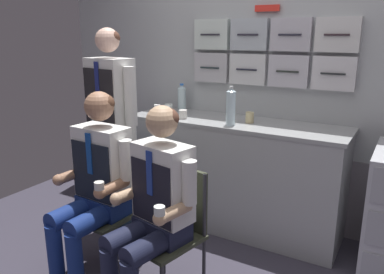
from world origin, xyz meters
TOP-DOWN VIEW (x-y plane):
  - galley_bulkhead at (0.00, 1.37)m, footprint 4.20×0.14m
  - galley_counter at (-0.16, 1.09)m, footprint 1.81×0.53m
  - folding_chair_left at (-0.66, 0.15)m, footprint 0.42×0.42m
  - crew_member_left at (-0.67, -0.01)m, footprint 0.51×0.63m
  - folding_chair_center at (-0.11, 0.08)m, footprint 0.47×0.47m
  - crew_member_center at (-0.15, -0.08)m, footprint 0.50×0.65m
  - crew_member_standing at (-0.97, 0.52)m, footprint 0.52×0.31m
  - sparkling_bottle_green at (-0.77, 1.24)m, footprint 0.08×0.08m
  - water_bottle_short at (-0.13, 0.94)m, footprint 0.07×0.07m
  - coffee_cup_white at (-0.58, 0.95)m, footprint 0.07×0.07m
  - paper_cup_blue at (-0.03, 1.09)m, footprint 0.07×0.07m
  - espresso_cup_small at (-0.89, 1.03)m, footprint 0.06×0.06m
  - coffee_cup_spare at (-0.81, 1.08)m, footprint 0.07×0.07m

SIDE VIEW (x-z plane):
  - galley_counter at x=-0.16m, z-range 0.00..0.93m
  - folding_chair_left at x=-0.66m, z-range 0.09..0.92m
  - folding_chair_center at x=-0.11m, z-range 0.09..0.92m
  - crew_member_center at x=-0.15m, z-range 0.06..1.29m
  - crew_member_left at x=-0.67m, z-range 0.06..1.32m
  - coffee_cup_white at x=-0.58m, z-range 0.93..1.00m
  - espresso_cup_small at x=-0.89m, z-range 0.93..1.01m
  - coffee_cup_spare at x=-0.81m, z-range 0.93..1.01m
  - paper_cup_blue at x=-0.03m, z-range 0.93..1.01m
  - crew_member_standing at x=-0.97m, z-range 0.15..1.82m
  - sparkling_bottle_green at x=-0.77m, z-range 0.92..1.17m
  - galley_bulkhead at x=0.00m, z-range -0.01..2.14m
  - water_bottle_short at x=-0.13m, z-range 0.92..1.22m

